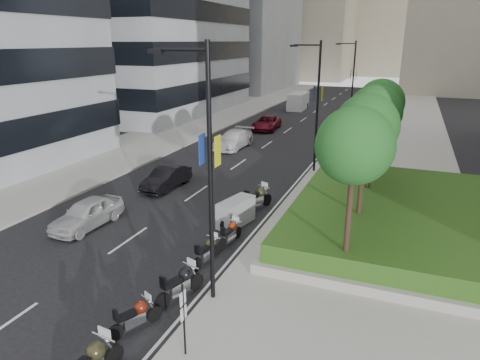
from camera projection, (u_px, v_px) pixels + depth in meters
The scene contains 29 objects.
ground at pixel (99, 290), 16.13m from camera, with size 160.00×160.00×0.00m, color black.
sidewalk_right at pixel (392, 142), 39.48m from camera, with size 10.00×100.00×0.15m, color #9E9B93.
sidewalk_left at pixel (190, 126), 46.82m from camera, with size 8.00×100.00×0.15m, color #9E9B93.
lane_edge at pixel (334, 138), 41.36m from camera, with size 0.12×100.00×0.01m, color silver.
lane_centre at pixel (282, 134), 43.17m from camera, with size 0.12×100.00×0.01m, color silver.
building_grey_far at pixel (230, 8), 81.76m from camera, with size 22.00×26.00×30.00m, color gray.
building_cream_left at pixel (299, 7), 105.57m from camera, with size 26.00×24.00×34.00m, color #B7AD93.
building_cream_centre at pixel (390, 2), 115.65m from camera, with size 30.00×24.00×38.00m, color #B7AD93.
planter at pixel (392, 222), 21.36m from camera, with size 10.00×14.00×0.40m, color #9E9B93.
hedge at pixel (394, 211), 21.18m from camera, with size 9.40×13.40×0.80m, color #254B15.
tree_0 at pixel (355, 146), 15.01m from camera, with size 2.80×2.80×6.30m.
tree_1 at pixel (367, 126), 18.55m from camera, with size 2.80×2.80×6.30m.
tree_2 at pixel (375, 113), 22.08m from camera, with size 2.80×2.80×6.30m.
tree_3 at pixel (381, 103), 25.62m from camera, with size 2.80×2.80×6.30m.
lamp_post_0 at pixel (206, 166), 13.99m from camera, with size 2.34×0.45×9.00m.
lamp_post_1 at pixel (315, 101), 29.02m from camera, with size 2.34×0.45×9.00m.
lamp_post_2 at pixel (352, 80), 44.94m from camera, with size 2.34×0.45×9.00m.
parking_sign at pixel (184, 316), 12.23m from camera, with size 0.06×0.32×2.50m.
motorcycle_1 at pixel (136, 316), 13.74m from camera, with size 0.98×1.84×0.98m.
motorcycle_2 at pixel (181, 284), 15.41m from camera, with size 0.95×2.26×1.16m.
motorcycle_3 at pixel (207, 251), 17.97m from camera, with size 0.69×2.06×1.03m.
motorcycle_4 at pixel (231, 233), 19.67m from camera, with size 0.67×2.00×1.00m.
motorcycle_5 at pixel (236, 212), 21.67m from camera, with size 1.40×2.39×1.36m.
motorcycle_6 at pixel (257, 198), 23.65m from camera, with size 1.15×2.35×1.23m.
car_a at pixel (87, 213), 21.46m from camera, with size 1.68×4.18×1.42m, color #BCBCBE.
car_b at pixel (166, 178), 27.14m from camera, with size 1.43×4.09×1.35m, color black.
car_c at pixel (234, 139), 37.44m from camera, with size 2.11×5.20×1.51m, color white.
car_d at pixel (266, 123), 45.09m from camera, with size 2.34×5.08×1.41m, color maroon.
delivery_van at pixel (298, 102), 58.33m from camera, with size 2.18×5.33×2.21m.
Camera 1 is at (10.13, -11.10, 8.95)m, focal length 32.00 mm.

